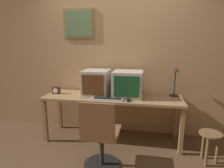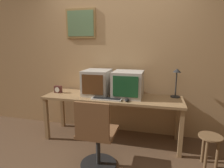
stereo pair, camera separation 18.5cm
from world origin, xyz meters
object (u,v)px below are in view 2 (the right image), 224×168
keyboard_main (107,99)px  monitor_right (128,84)px  side_stool (210,144)px  mouse_near_keyboard (127,100)px  monitor_left (97,82)px  desk_lamp (176,78)px  desk_clock (58,89)px  office_chair (96,139)px

keyboard_main → monitor_right: bearing=39.8°
side_stool → mouse_near_keyboard: bearing=170.1°
monitor_right → mouse_near_keyboard: bearing=-83.0°
monitor_left → side_stool: (1.61, -0.45, -0.62)m
desk_lamp → keyboard_main: bearing=-158.5°
monitor_right → side_stool: size_ratio=1.07×
side_stool → monitor_right: bearing=158.5°
mouse_near_keyboard → desk_lamp: bearing=30.8°
desk_clock → side_stool: bearing=-9.8°
monitor_left → mouse_near_keyboard: (0.54, -0.26, -0.18)m
monitor_left → office_chair: 1.02m
desk_lamp → office_chair: size_ratio=0.50×
desk_lamp → mouse_near_keyboard: bearing=-149.2°
desk_lamp → office_chair: bearing=-134.5°
monitor_left → desk_clock: size_ratio=3.87×
mouse_near_keyboard → office_chair: bearing=-115.6°
monitor_left → mouse_near_keyboard: monitor_left is taller
desk_clock → desk_lamp: size_ratio=0.27×
side_stool → desk_lamp: bearing=123.5°
desk_lamp → side_stool: desk_lamp is taller
mouse_near_keyboard → desk_lamp: size_ratio=0.25×
desk_lamp → monitor_left: bearing=-173.3°
monitor_left → side_stool: bearing=-15.7°
keyboard_main → mouse_near_keyboard: 0.31m
monitor_right → mouse_near_keyboard: monitor_right is taller
office_chair → side_stool: bearing=15.6°
keyboard_main → desk_clock: size_ratio=3.78×
office_chair → desk_clock: bearing=140.6°
monitor_left → monitor_right: size_ratio=1.03×
monitor_left → mouse_near_keyboard: bearing=-26.3°
office_chair → side_stool: size_ratio=2.13×
keyboard_main → mouse_near_keyboard: size_ratio=3.99×
monitor_right → side_stool: 1.34m
office_chair → side_stool: office_chair is taller
monitor_right → office_chair: 1.00m
monitor_right → desk_lamp: (0.72, 0.16, 0.09)m
office_chair → keyboard_main: bearing=93.2°
side_stool → office_chair: bearing=-164.4°
desk_clock → side_stool: desk_clock is taller
desk_clock → office_chair: (0.94, -0.77, -0.39)m
mouse_near_keyboard → side_stool: 1.18m
monitor_right → desk_clock: size_ratio=3.77×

